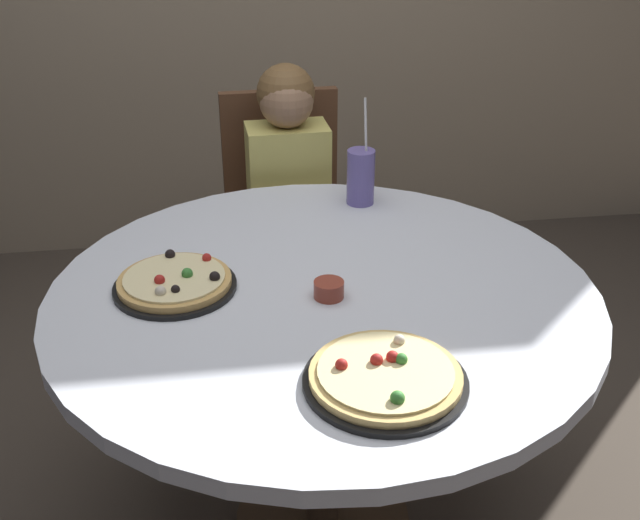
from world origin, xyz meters
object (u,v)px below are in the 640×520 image
(sauce_bowl, at_px, (329,289))
(pizza_cheese, at_px, (385,377))
(dining_table, at_px, (323,321))
(pizza_veggie, at_px, (175,283))
(soda_cup, at_px, (361,177))
(chair_wooden, at_px, (285,215))
(diner_child, at_px, (293,251))

(sauce_bowl, bearing_deg, pizza_cheese, -80.34)
(dining_table, bearing_deg, sauce_bowl, -78.47)
(dining_table, xyz_separation_m, pizza_veggie, (-0.34, 0.05, 0.11))
(sauce_bowl, bearing_deg, soda_cup, 71.72)
(pizza_veggie, xyz_separation_m, soda_cup, (0.52, 0.43, 0.06))
(pizza_veggie, height_order, sauce_bowl, pizza_veggie)
(dining_table, relative_size, sauce_bowl, 18.41)
(pizza_veggie, relative_size, soda_cup, 0.94)
(pizza_veggie, bearing_deg, soda_cup, 39.68)
(chair_wooden, bearing_deg, dining_table, -89.76)
(pizza_cheese, distance_m, sauce_bowl, 0.34)
(chair_wooden, distance_m, diner_child, 0.19)
(pizza_cheese, bearing_deg, soda_cup, 82.43)
(soda_cup, bearing_deg, chair_wooden, 113.61)
(diner_child, bearing_deg, chair_wooden, 92.16)
(chair_wooden, bearing_deg, diner_child, -87.84)
(pizza_veggie, distance_m, sauce_bowl, 0.36)
(chair_wooden, relative_size, pizza_veggie, 3.30)
(chair_wooden, bearing_deg, soda_cup, -66.39)
(dining_table, height_order, sauce_bowl, sauce_bowl)
(diner_child, distance_m, sauce_bowl, 0.81)
(pizza_veggie, relative_size, sauce_bowl, 4.11)
(dining_table, bearing_deg, diner_child, 89.75)
(dining_table, relative_size, chair_wooden, 1.36)
(chair_wooden, height_order, soda_cup, soda_cup)
(dining_table, bearing_deg, soda_cup, 69.53)
(diner_child, bearing_deg, sauce_bowl, -89.64)
(chair_wooden, bearing_deg, pizza_veggie, -111.66)
(dining_table, xyz_separation_m, sauce_bowl, (0.01, -0.04, 0.11))
(dining_table, bearing_deg, pizza_cheese, -80.15)
(soda_cup, height_order, sauce_bowl, soda_cup)
(dining_table, distance_m, sauce_bowl, 0.12)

